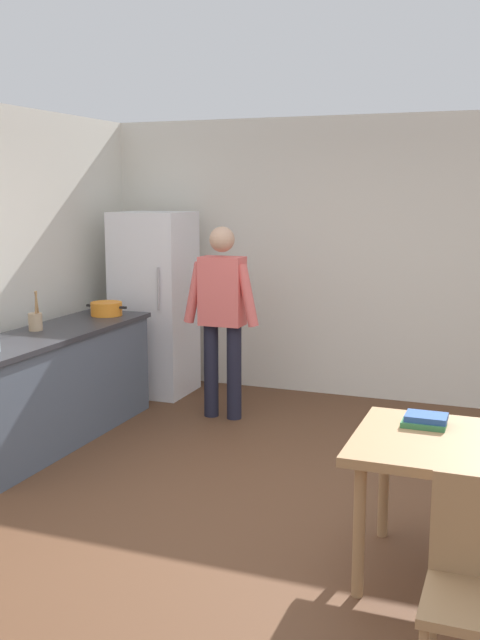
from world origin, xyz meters
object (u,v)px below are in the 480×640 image
object	(u,v)px
cooking_pot	(106,309)
utensil_jar	(35,321)
book_stack	(425,420)
person	(222,309)
refrigerator	(155,303)

from	to	relation	value
cooking_pot	utensil_jar	xyz separation A→B (m)	(-0.15, -0.83, 0.02)
utensil_jar	book_stack	bearing A→B (deg)	-15.88
utensil_jar	book_stack	size ratio (longest dim) A/B	1.36
person	utensil_jar	distance (m)	1.58
refrigerator	cooking_pot	world-z (taller)	refrigerator
cooking_pot	refrigerator	bearing A→B (deg)	84.31
cooking_pot	book_stack	world-z (taller)	cooking_pot
cooking_pot	book_stack	bearing A→B (deg)	-29.89
refrigerator	book_stack	bearing A→B (deg)	-40.56
refrigerator	cooking_pot	distance (m)	0.79
person	book_stack	world-z (taller)	person
person	book_stack	distance (m)	2.80
refrigerator	book_stack	size ratio (longest dim) A/B	7.62
cooking_pot	book_stack	xyz separation A→B (m)	(3.01, -1.73, -0.18)
person	utensil_jar	bearing A→B (deg)	-138.06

